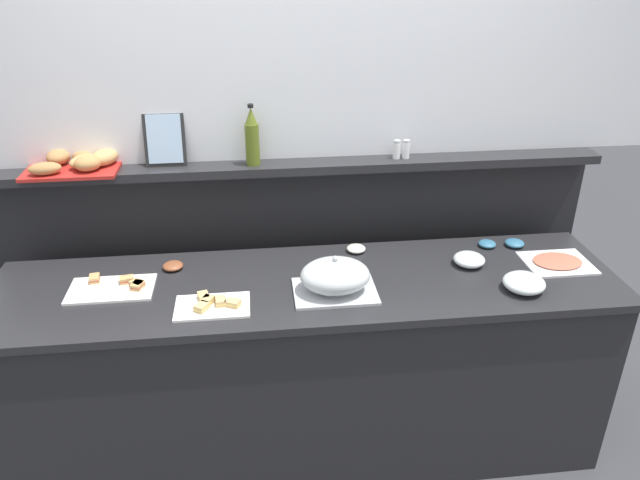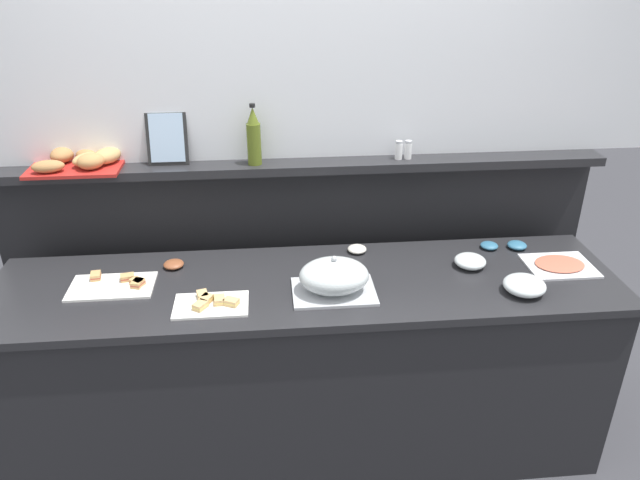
{
  "view_description": "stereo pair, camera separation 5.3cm",
  "coord_description": "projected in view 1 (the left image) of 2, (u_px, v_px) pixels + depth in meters",
  "views": [
    {
      "loc": [
        -0.2,
        -2.18,
        2.22
      ],
      "look_at": [
        0.06,
        0.1,
        1.07
      ],
      "focal_mm": 33.75,
      "sensor_mm": 36.0,
      "label": 1
    },
    {
      "loc": [
        -0.15,
        -2.19,
        2.22
      ],
      "look_at": [
        0.06,
        0.1,
        1.07
      ],
      "focal_mm": 33.75,
      "sensor_mm": 36.0,
      "label": 2
    }
  ],
  "objects": [
    {
      "name": "condiment_bowl_cream",
      "position": [
        356.0,
        249.0,
        2.79
      ],
      "size": [
        0.09,
        0.09,
        0.03
      ],
      "primitive_type": "ellipsoid",
      "color": "silver",
      "rests_on": "buffet_counter"
    },
    {
      "name": "glass_bowl_medium",
      "position": [
        469.0,
        260.0,
        2.67
      ],
      "size": [
        0.14,
        0.14,
        0.06
      ],
      "color": "silver",
      "rests_on": "buffet_counter"
    },
    {
      "name": "serving_cloche",
      "position": [
        335.0,
        277.0,
        2.44
      ],
      "size": [
        0.34,
        0.24,
        0.17
      ],
      "color": "#B7BABF",
      "rests_on": "buffet_counter"
    },
    {
      "name": "ground_plane",
      "position": [
        299.0,
        366.0,
        3.49
      ],
      "size": [
        12.0,
        12.0,
        0.0
      ],
      "primitive_type": "plane",
      "color": "#38383D"
    },
    {
      "name": "salt_shaker",
      "position": [
        397.0,
        149.0,
        2.78
      ],
      "size": [
        0.03,
        0.03,
        0.09
      ],
      "color": "white",
      "rests_on": "back_ledge_unit"
    },
    {
      "name": "framed_picture",
      "position": [
        165.0,
        139.0,
        2.68
      ],
      "size": [
        0.18,
        0.07,
        0.24
      ],
      "color": "black",
      "rests_on": "back_ledge_unit"
    },
    {
      "name": "bread_basket",
      "position": [
        78.0,
        163.0,
        2.64
      ],
      "size": [
        0.41,
        0.26,
        0.08
      ],
      "color": "#B2231E",
      "rests_on": "back_ledge_unit"
    },
    {
      "name": "buffet_counter",
      "position": [
        308.0,
        369.0,
        2.75
      ],
      "size": [
        2.67,
        0.67,
        0.92
      ],
      "color": "black",
      "rests_on": "ground_plane"
    },
    {
      "name": "cold_cuts_platter",
      "position": [
        557.0,
        262.0,
        2.68
      ],
      "size": [
        0.29,
        0.24,
        0.02
      ],
      "color": "silver",
      "rests_on": "buffet_counter"
    },
    {
      "name": "condiment_bowl_dark",
      "position": [
        487.0,
        244.0,
        2.83
      ],
      "size": [
        0.08,
        0.08,
        0.03
      ],
      "primitive_type": "ellipsoid",
      "color": "teal",
      "rests_on": "buffet_counter"
    },
    {
      "name": "upper_wall_panel",
      "position": [
        293.0,
        9.0,
        2.55
      ],
      "size": [
        3.47,
        0.08,
        1.3
      ],
      "primitive_type": "cube",
      "color": "white",
      "rests_on": "back_ledge_unit"
    },
    {
      "name": "olive_oil_bottle",
      "position": [
        252.0,
        138.0,
        2.67
      ],
      "size": [
        0.06,
        0.06,
        0.28
      ],
      "color": "#56661E",
      "rests_on": "back_ledge_unit"
    },
    {
      "name": "sandwich_platter_side",
      "position": [
        213.0,
        305.0,
        2.37
      ],
      "size": [
        0.29,
        0.18,
        0.04
      ],
      "color": "white",
      "rests_on": "buffet_counter"
    },
    {
      "name": "condiment_bowl_red",
      "position": [
        173.0,
        266.0,
        2.64
      ],
      "size": [
        0.09,
        0.09,
        0.03
      ],
      "primitive_type": "ellipsoid",
      "color": "brown",
      "rests_on": "buffet_counter"
    },
    {
      "name": "sandwich_platter_front",
      "position": [
        114.0,
        287.0,
        2.49
      ],
      "size": [
        0.35,
        0.21,
        0.04
      ],
      "color": "white",
      "rests_on": "buffet_counter"
    },
    {
      "name": "pepper_shaker",
      "position": [
        406.0,
        149.0,
        2.79
      ],
      "size": [
        0.03,
        0.03,
        0.09
      ],
      "color": "white",
      "rests_on": "back_ledge_unit"
    },
    {
      "name": "condiment_bowl_teal",
      "position": [
        515.0,
        243.0,
        2.84
      ],
      "size": [
        0.09,
        0.09,
        0.03
      ],
      "primitive_type": "ellipsoid",
      "color": "teal",
      "rests_on": "buffet_counter"
    },
    {
      "name": "glass_bowl_large",
      "position": [
        524.0,
        283.0,
        2.47
      ],
      "size": [
        0.17,
        0.17,
        0.07
      ],
      "color": "silver",
      "rests_on": "buffet_counter"
    },
    {
      "name": "back_ledge_unit",
      "position": [
        298.0,
        271.0,
        3.1
      ],
      "size": [
        2.87,
        0.22,
        1.3
      ],
      "color": "black",
      "rests_on": "ground_plane"
    }
  ]
}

